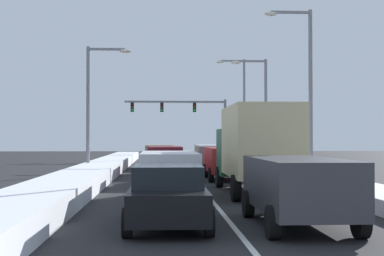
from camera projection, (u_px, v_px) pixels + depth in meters
ground_plane at (197, 182)px, 27.44m from camera, size 131.06×131.06×0.00m
lane_stripe_between_right_lane_and_center_lane at (191, 175)px, 32.48m from camera, size 0.14×55.45×0.01m
snow_bank_right_shoulder at (281, 171)px, 32.77m from camera, size 2.09×55.45×0.48m
snow_bank_left_shoulder at (100, 169)px, 32.19m from camera, size 2.19×55.45×0.70m
suv_charcoal_right_lane_nearest at (298, 185)px, 13.61m from camera, size 2.16×4.90×1.67m
box_truck_right_lane_second at (256, 145)px, 21.52m from camera, size 2.53×7.20×3.36m
suv_red_right_lane_third at (226, 160)px, 28.97m from camera, size 2.16×4.90×1.67m
suv_gray_right_lane_fourth at (212, 156)px, 35.92m from camera, size 2.16×4.90×1.67m
suv_silver_right_lane_fifth at (209, 153)px, 41.92m from camera, size 2.16×4.90×1.67m
sedan_black_center_lane_nearest at (168, 195)px, 13.60m from camera, size 2.00×4.50×1.51m
suv_white_center_lane_second at (169, 171)px, 19.55m from camera, size 2.16×4.90×1.67m
sedan_navy_center_lane_third at (164, 168)px, 26.09m from camera, size 2.00×4.50×1.51m
suv_maroon_center_lane_fourth at (165, 158)px, 33.01m from camera, size 2.16×4.90×1.67m
suv_tan_center_lane_fifth at (159, 154)px, 40.34m from camera, size 2.16×4.90×1.67m
traffic_light_gantry at (190, 114)px, 57.78m from camera, size 10.60×0.47×6.20m
street_lamp_right_near at (305, 78)px, 30.40m from camera, size 2.66×0.36×9.21m
street_lamp_right_mid at (261, 103)px, 40.41m from camera, size 2.66×0.36×7.93m
street_lamp_right_far at (241, 101)px, 50.49m from camera, size 2.66×0.36×9.35m
street_lamp_left_mid at (95, 97)px, 33.21m from camera, size 2.66×0.36×7.65m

